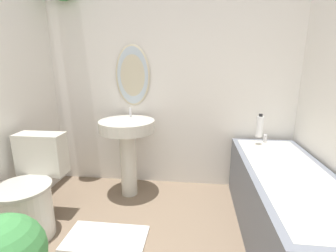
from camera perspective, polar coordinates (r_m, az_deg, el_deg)
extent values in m
cube|color=silver|center=(2.63, 0.69, 11.35)|extent=(2.73, 0.06, 2.40)
ellipsoid|color=beige|center=(2.66, -8.26, 11.62)|extent=(0.37, 0.02, 0.64)
ellipsoid|color=silver|center=(2.65, -8.29, 11.61)|extent=(0.33, 0.01, 0.60)
cylinder|color=beige|center=(2.30, -30.41, -17.23)|extent=(0.40, 0.40, 0.41)
cylinder|color=#B1ADA0|center=(2.20, -31.14, -12.31)|extent=(0.43, 0.43, 0.02)
cube|color=beige|center=(2.35, -27.49, -5.78)|extent=(0.40, 0.18, 0.36)
cylinder|color=beige|center=(2.57, -9.25, -8.61)|extent=(0.17, 0.17, 0.69)
cylinder|color=beige|center=(2.44, -9.62, 0.04)|extent=(0.55, 0.55, 0.11)
cylinder|color=silver|center=(2.56, -8.80, 3.14)|extent=(0.02, 0.02, 0.10)
cube|color=slate|center=(2.14, 25.95, -16.71)|extent=(0.62, 1.62, 0.57)
cube|color=beige|center=(2.02, 26.78, -10.21)|extent=(0.52, 1.52, 0.04)
cylinder|color=silver|center=(2.64, 21.79, -2.74)|extent=(0.04, 0.04, 0.08)
cylinder|color=white|center=(2.51, 20.70, -0.14)|extent=(0.06, 0.06, 0.20)
cylinder|color=black|center=(2.49, 20.93, 2.39)|extent=(0.04, 0.04, 0.02)
cube|color=silver|center=(2.16, -14.34, -24.13)|extent=(0.63, 0.35, 0.02)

